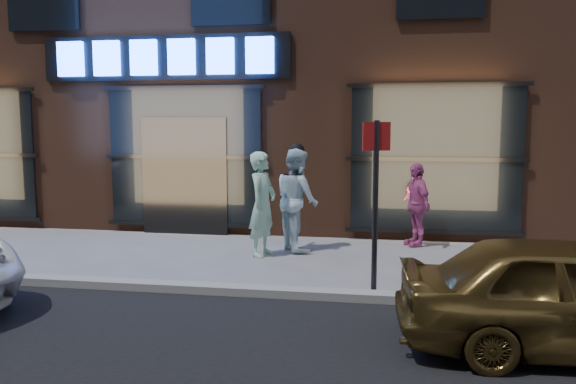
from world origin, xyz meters
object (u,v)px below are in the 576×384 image
Objects in this scene: man_bowtie at (263,204)px; sign_post at (375,191)px; passerby at (416,204)px; man_cap at (297,199)px.

sign_post reaches higher than man_bowtie.
man_bowtie is at bearing -88.48° from passerby.
man_bowtie is 0.74m from man_cap.
man_cap is at bearing -95.14° from passerby.
man_bowtie is 0.98× the size of man_cap.
sign_post is (-0.72, -3.27, 0.62)m from passerby.
passerby is 0.67× the size of sign_post.
man_cap is 2.26m from passerby.
man_cap is at bearing 98.61° from sign_post.
man_bowtie reaches higher than passerby.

